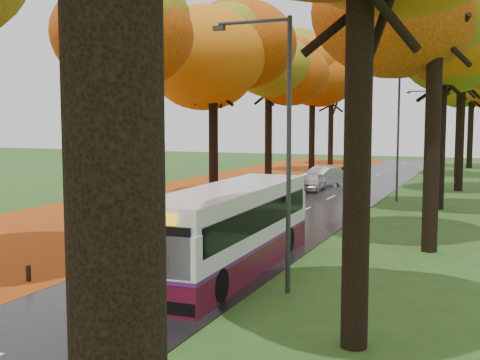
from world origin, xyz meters
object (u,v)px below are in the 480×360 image
Objects in this scene: car_white at (312,181)px; car_silver at (322,177)px; bus at (230,227)px; car_dark at (355,166)px; streetlamp_far at (428,124)px; streetlamp_mid at (394,126)px; streetlamp_near at (281,132)px.

car_white is 2.70m from car_silver.
car_silver is at bearing 96.56° from bus.
car_white is 0.79× the size of car_dark.
streetlamp_mid is at bearing -90.00° from streetlamp_far.
streetlamp_mid is at bearing -73.95° from car_dark.
car_dark is at bearing 108.86° from streetlamp_mid.
car_dark is (-6.26, 40.33, -3.98)m from streetlamp_near.
bus is 38.74m from car_dark.
bus is at bearing -63.56° from car_silver.
car_silver is (-6.23, 28.16, -3.92)m from streetlamp_near.
streetlamp_near reaches higher than car_dark.
bus is at bearing -96.73° from streetlamp_mid.
bus reaches higher than car_white.
bus reaches higher than car_silver.
streetlamp_mid is 20.60m from bus.
streetlamp_far is at bearing 68.62° from car_white.
streetlamp_near is 1.00× the size of streetlamp_mid.
streetlamp_near reaches higher than car_white.
car_dark is at bearing 87.30° from car_white.
streetlamp_near and streetlamp_far have the same top height.
streetlamp_near is 1.75× the size of car_silver.
streetlamp_mid reaches higher than car_white.
streetlamp_mid is 2.12× the size of car_white.
bus is 2.33× the size of car_silver.
streetlamp_far is at bearing 90.00° from streetlamp_mid.
streetlamp_near is at bearing -59.38° from car_silver.
streetlamp_near is at bearing -90.00° from streetlamp_far.
bus is 26.65m from car_silver.
streetlamp_far reaches higher than bus.
streetlamp_far is 0.75× the size of bus.
car_silver is 12.17m from car_dark.
bus is (-2.39, 1.79, -3.21)m from streetlamp_near.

